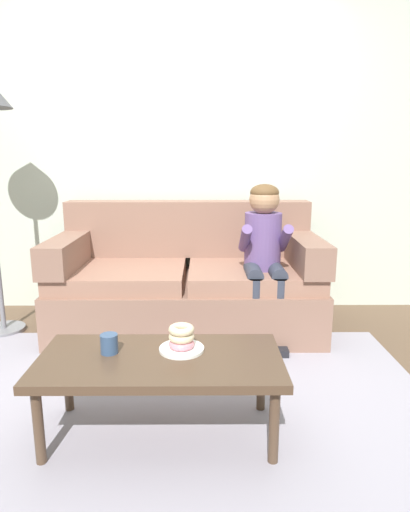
{
  "coord_description": "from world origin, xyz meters",
  "views": [
    {
      "loc": [
        0.22,
        -2.32,
        1.27
      ],
      "look_at": [
        0.24,
        0.45,
        0.65
      ],
      "focal_mm": 30.48,
      "sensor_mm": 36.0,
      "label": 1
    }
  ],
  "objects_px": {
    "couch": "(187,284)",
    "mug": "(109,344)",
    "person_child": "(264,247)",
    "toy_controller": "(80,369)",
    "coffee_table": "(160,365)",
    "donut": "(182,344)"
  },
  "relations": [
    {
      "from": "person_child",
      "to": "toy_controller",
      "type": "distance_m",
      "value": 1.44
    },
    {
      "from": "coffee_table",
      "to": "mug",
      "type": "height_order",
      "value": "mug"
    },
    {
      "from": "person_child",
      "to": "donut",
      "type": "height_order",
      "value": "person_child"
    },
    {
      "from": "couch",
      "to": "toy_controller",
      "type": "height_order",
      "value": "couch"
    },
    {
      "from": "person_child",
      "to": "couch",
      "type": "bearing_deg",
      "value": 159.25
    },
    {
      "from": "couch",
      "to": "donut",
      "type": "bearing_deg",
      "value": -89.18
    },
    {
      "from": "couch",
      "to": "mug",
      "type": "distance_m",
      "value": 1.35
    },
    {
      "from": "coffee_table",
      "to": "donut",
      "type": "bearing_deg",
      "value": 36.2
    },
    {
      "from": "coffee_table",
      "to": "person_child",
      "type": "bearing_deg",
      "value": 61.5
    },
    {
      "from": "couch",
      "to": "donut",
      "type": "xyz_separation_m",
      "value": [
        0.02,
        -1.28,
        0.09
      ]
    },
    {
      "from": "coffee_table",
      "to": "donut",
      "type": "height_order",
      "value": "donut"
    },
    {
      "from": "couch",
      "to": "person_child",
      "type": "height_order",
      "value": "person_child"
    },
    {
      "from": "donut",
      "to": "mug",
      "type": "distance_m",
      "value": 0.33
    },
    {
      "from": "person_child",
      "to": "coffee_table",
      "type": "bearing_deg",
      "value": -118.5
    },
    {
      "from": "person_child",
      "to": "mug",
      "type": "bearing_deg",
      "value": -127.89
    },
    {
      "from": "toy_controller",
      "to": "donut",
      "type": "bearing_deg",
      "value": -70.86
    },
    {
      "from": "mug",
      "to": "person_child",
      "type": "bearing_deg",
      "value": 52.11
    },
    {
      "from": "mug",
      "to": "toy_controller",
      "type": "relative_size",
      "value": 0.4
    },
    {
      "from": "person_child",
      "to": "toy_controller",
      "type": "relative_size",
      "value": 4.87
    },
    {
      "from": "donut",
      "to": "person_child",
      "type": "bearing_deg",
      "value": 63.9
    },
    {
      "from": "toy_controller",
      "to": "mug",
      "type": "bearing_deg",
      "value": -91.78
    },
    {
      "from": "person_child",
      "to": "mug",
      "type": "relative_size",
      "value": 12.24
    }
  ]
}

